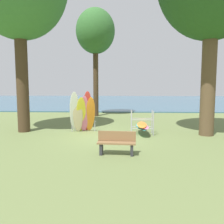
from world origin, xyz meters
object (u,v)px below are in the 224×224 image
object	(u,v)px
park_bench	(117,142)
leaning_board_pile	(82,114)
tree_mid_behind	(95,32)
board_storage_rack	(142,125)

from	to	relation	value
park_bench	leaning_board_pile	bearing A→B (deg)	115.42
tree_mid_behind	leaning_board_pile	xyz separation A→B (m)	(0.08, -7.05, -5.81)
leaning_board_pile	board_storage_rack	xyz separation A→B (m)	(3.19, -0.42, -0.55)
tree_mid_behind	board_storage_rack	xyz separation A→B (m)	(3.27, -7.47, -6.36)
tree_mid_behind	park_bench	xyz separation A→B (m)	(2.05, -11.19, -6.38)
tree_mid_behind	park_bench	size ratio (longest dim) A/B	6.16
leaning_board_pile	park_bench	xyz separation A→B (m)	(1.97, -4.14, -0.57)
park_bench	tree_mid_behind	bearing A→B (deg)	100.37
leaning_board_pile	board_storage_rack	world-z (taller)	leaning_board_pile
board_storage_rack	park_bench	size ratio (longest dim) A/B	1.50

